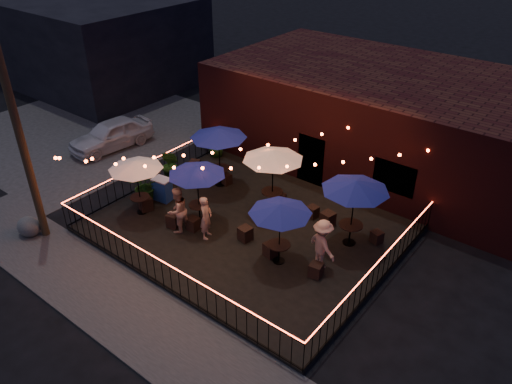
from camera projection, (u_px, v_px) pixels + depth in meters
ground at (210, 258)px, 16.44m from camera, size 110.00×110.00×0.00m
patio at (248, 229)px, 17.75m from camera, size 10.00×8.00×0.15m
sidewalk at (132, 314)px, 14.25m from camera, size 18.00×2.50×0.05m
parking_lot at (90, 127)px, 25.47m from camera, size 11.00×12.00×0.02m
brick_building at (381, 116)px, 21.59m from camera, size 14.00×8.00×4.00m
background_building at (92, 40)px, 30.70m from camera, size 12.00×9.00×5.00m
utility_pole at (18, 131)px, 15.47m from camera, size 0.26×0.26×8.00m
fence_front at (163, 274)px, 14.75m from camera, size 10.00×0.04×1.04m
fence_left at (151, 172)px, 20.08m from camera, size 0.04×8.00×1.04m
fence_right at (378, 273)px, 14.80m from camera, size 0.04×8.00×1.04m
festoon_lights at (218, 163)px, 16.81m from camera, size 10.02×8.72×1.32m
cafe_table_0 at (135, 166)px, 17.51m from camera, size 1.99×1.99×2.15m
cafe_table_1 at (218, 134)px, 19.12m from camera, size 2.41×2.41×2.45m
cafe_table_2 at (197, 171)px, 17.00m from camera, size 2.65×2.65×2.23m
cafe_table_3 at (273, 156)px, 17.58m from camera, size 2.43×2.43×2.43m
cafe_table_4 at (280, 210)px, 15.05m from camera, size 2.19×2.19×2.17m
cafe_table_5 at (356, 186)px, 15.76m from camera, size 2.69×2.69×2.43m
bistro_chair_0 at (146, 204)px, 18.53m from camera, size 0.55×0.55×0.52m
bistro_chair_1 at (174, 220)px, 17.64m from camera, size 0.51×0.51×0.50m
bistro_chair_2 at (195, 166)px, 21.08m from camera, size 0.55×0.55×0.49m
bistro_chair_3 at (226, 179)px, 20.20m from camera, size 0.41×0.41×0.43m
bistro_chair_4 at (193, 224)px, 17.47m from camera, size 0.41×0.41×0.46m
bistro_chair_5 at (245, 234)px, 16.96m from camera, size 0.47×0.47×0.48m
bistro_chair_6 at (281, 200)px, 18.88m from camera, size 0.44×0.44×0.41m
bistro_chair_7 at (313, 212)px, 18.15m from camera, size 0.42×0.42×0.43m
bistro_chair_8 at (271, 249)px, 16.22m from camera, size 0.47×0.47×0.47m
bistro_chair_9 at (316, 270)px, 15.35m from camera, size 0.43×0.43×0.45m
bistro_chair_10 at (328, 219)px, 17.70m from camera, size 0.50×0.50×0.51m
bistro_chair_11 at (377, 237)px, 16.85m from camera, size 0.45×0.45×0.42m
patron_a at (206, 217)px, 16.81m from camera, size 0.57×0.68×1.59m
patron_b at (178, 210)px, 17.08m from camera, size 0.66×0.84×1.71m
patron_c at (322, 244)px, 15.43m from camera, size 1.27×1.00×1.72m
potted_shrub_a at (146, 186)px, 18.90m from camera, size 1.37×1.26×1.27m
potted_shrub_b at (171, 165)px, 20.15m from camera, size 0.83×0.69×1.43m
potted_shrub_c at (216, 143)px, 22.13m from camera, size 0.92×0.92×1.26m
cooler at (163, 189)px, 19.03m from camera, size 0.75×0.59×0.92m
boulder at (29, 226)px, 17.39m from camera, size 1.03×0.93×0.70m
car_white at (111, 134)px, 23.16m from camera, size 2.03×4.12×1.35m
car_silver at (130, 90)px, 28.04m from camera, size 2.06×4.89×1.57m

